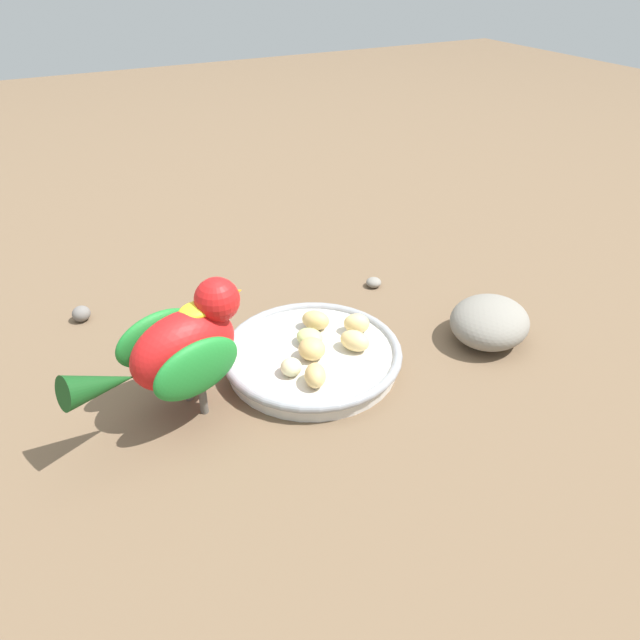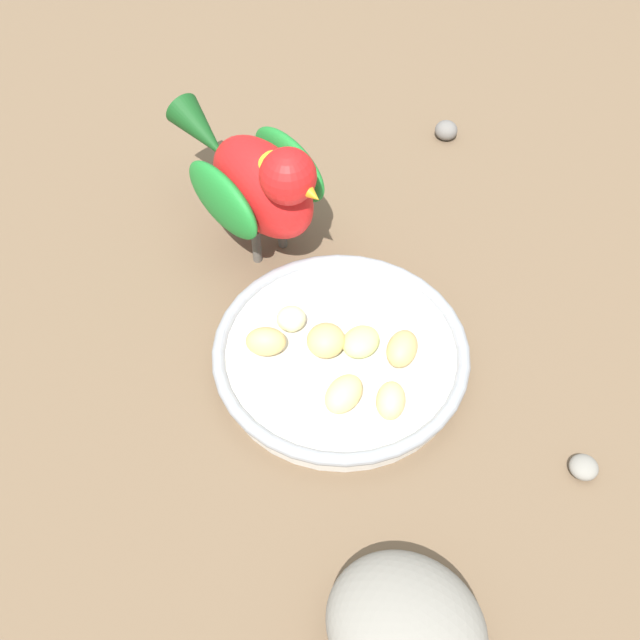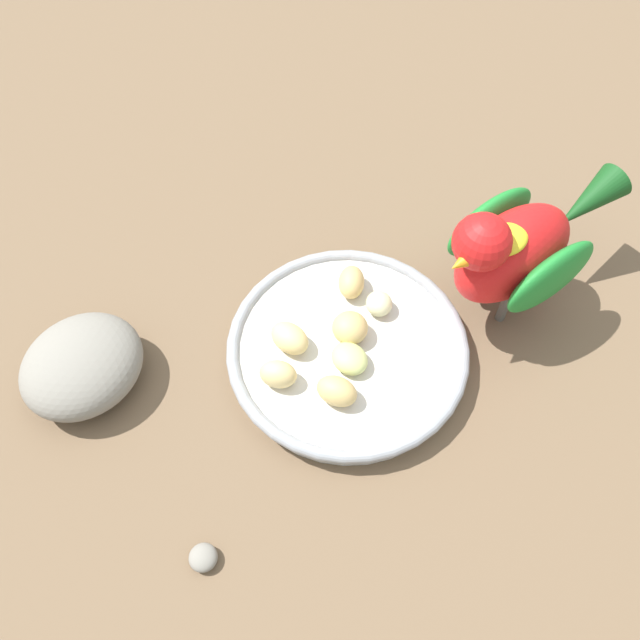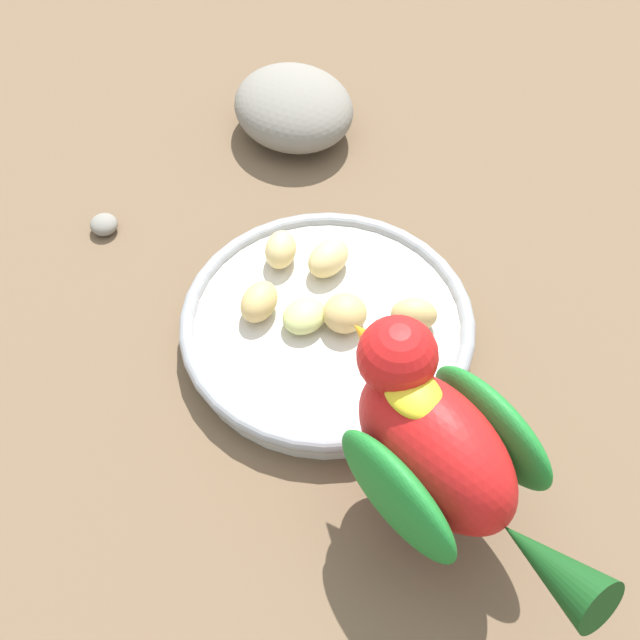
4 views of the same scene
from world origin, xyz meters
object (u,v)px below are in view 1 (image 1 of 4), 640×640
at_px(apple_piece_1, 357,324).
at_px(apple_piece_4, 291,367).
at_px(apple_piece_2, 312,376).
at_px(pebble_1, 374,282).
at_px(apple_piece_0, 316,320).
at_px(apple_piece_3, 310,337).
at_px(apple_piece_6, 355,341).
at_px(parrot, 180,347).
at_px(apple_piece_5, 312,349).
at_px(pebble_0, 81,314).
at_px(rock_large, 489,322).
at_px(feeding_bowl, 313,357).

relative_size(apple_piece_1, apple_piece_4, 1.28).
bearing_deg(apple_piece_1, apple_piece_2, 125.37).
relative_size(apple_piece_2, pebble_1, 1.50).
distance_m(apple_piece_0, apple_piece_3, 0.03).
distance_m(apple_piece_6, pebble_1, 0.19).
relative_size(apple_piece_6, parrot, 0.18).
bearing_deg(pebble_1, parrot, 113.25).
xyz_separation_m(apple_piece_2, apple_piece_4, (0.03, 0.01, -0.00)).
bearing_deg(apple_piece_0, apple_piece_1, -127.07).
bearing_deg(parrot, apple_piece_6, -19.08).
relative_size(apple_piece_6, pebble_1, 1.66).
distance_m(apple_piece_0, apple_piece_1, 0.05).
distance_m(apple_piece_4, apple_piece_5, 0.04).
height_order(apple_piece_2, parrot, parrot).
bearing_deg(pebble_0, apple_piece_3, -132.41).
bearing_deg(apple_piece_2, apple_piece_1, -54.63).
relative_size(parrot, rock_large, 1.91).
height_order(apple_piece_4, parrot, parrot).
bearing_deg(rock_large, apple_piece_2, 90.26).
distance_m(apple_piece_1, pebble_0, 0.37).
bearing_deg(pebble_1, apple_piece_6, 141.17).
relative_size(apple_piece_2, apple_piece_4, 1.34).
relative_size(rock_large, pebble_1, 4.86).
bearing_deg(apple_piece_4, feeding_bowl, -57.91).
height_order(feeding_bowl, apple_piece_6, apple_piece_6).
height_order(apple_piece_1, apple_piece_5, same).
relative_size(apple_piece_4, pebble_1, 1.12).
bearing_deg(pebble_0, feeding_bowl, -135.32).
bearing_deg(pebble_0, parrot, -162.56).
xyz_separation_m(apple_piece_2, apple_piece_6, (0.04, -0.08, -0.00)).
relative_size(feeding_bowl, parrot, 1.04).
relative_size(apple_piece_2, apple_piece_5, 1.04).
bearing_deg(apple_piece_3, apple_piece_1, -94.07).
height_order(apple_piece_2, rock_large, rock_large).
xyz_separation_m(parrot, pebble_0, (0.24, 0.08, -0.07)).
distance_m(parrot, pebble_0, 0.26).
height_order(apple_piece_1, pebble_1, apple_piece_1).
distance_m(apple_piece_1, apple_piece_5, 0.08).
bearing_deg(feeding_bowl, parrot, 92.62).
bearing_deg(rock_large, feeding_bowl, 76.62).
bearing_deg(apple_piece_6, parrot, 87.27).
bearing_deg(parrot, pebble_0, 91.09).
distance_m(apple_piece_1, pebble_1, 0.16).
distance_m(apple_piece_2, rock_large, 0.25).
distance_m(apple_piece_0, apple_piece_6, 0.07).
distance_m(apple_piece_4, pebble_0, 0.32).
distance_m(apple_piece_2, pebble_0, 0.35).
distance_m(rock_large, pebble_0, 0.54).
bearing_deg(apple_piece_5, apple_piece_0, -30.96).
height_order(feeding_bowl, apple_piece_0, apple_piece_0).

